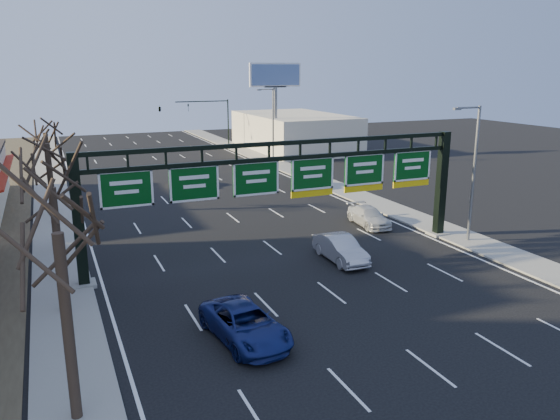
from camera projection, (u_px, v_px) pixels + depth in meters
name	position (u px, v px, depth m)	size (l,w,h in m)	color
ground	(351.00, 307.00, 26.52)	(160.00, 160.00, 0.00)	black
sidewalk_left	(56.00, 229.00, 39.37)	(3.00, 120.00, 0.12)	gray
sidewalk_right	(361.00, 197.00, 49.19)	(3.00, 120.00, 0.12)	gray
lane_markings	(225.00, 212.00, 44.29)	(21.60, 120.00, 0.01)	white
sign_gantry	(287.00, 183.00, 32.53)	(24.60, 1.20, 7.20)	black
building_right_distant	(294.00, 132.00, 78.00)	(12.00, 20.00, 5.00)	beige
tree_near	(54.00, 200.00, 16.18)	(3.60, 3.60, 8.86)	black
tree_gantry	(49.00, 165.00, 24.27)	(3.60, 3.60, 8.48)	black
tree_mid	(45.00, 127.00, 32.97)	(3.60, 3.60, 9.24)	black
tree_far	(44.00, 119.00, 41.95)	(3.60, 3.60, 8.86)	black
streetlight_near	(473.00, 167.00, 35.36)	(2.15, 0.22, 9.00)	slate
streetlight_far	(272.00, 122.00, 65.58)	(2.15, 0.22, 9.00)	slate
billboard_right	(275.00, 86.00, 69.97)	(7.00, 0.50, 12.00)	slate
traffic_signal_mast	(186.00, 111.00, 76.20)	(10.16, 0.54, 7.00)	black
car_blue_suv	(245.00, 324.00, 23.20)	(2.43, 5.27, 1.47)	navy
car_silver_sedan	(340.00, 249.00, 32.81)	(1.61, 4.62, 1.52)	#ADACB1
car_white_wagon	(369.00, 216.00, 40.37)	(1.86, 4.58, 1.33)	silver
car_grey_far	(309.00, 180.00, 53.30)	(1.64, 4.07, 1.39)	#424448
car_silver_distant	(182.00, 180.00, 53.54)	(1.45, 4.17, 1.37)	#B7B7BC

